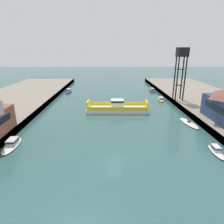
% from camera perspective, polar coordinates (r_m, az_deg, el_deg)
% --- Properties ---
extents(ground_plane, '(400.00, 400.00, 0.00)m').
position_cam_1_polar(ground_plane, '(34.19, 0.77, -14.28)').
color(ground_plane, '#335B5B').
extents(chain_ferry, '(19.37, 6.83, 3.71)m').
position_cam_1_polar(chain_ferry, '(59.86, 1.58, 1.29)').
color(chain_ferry, silver).
rests_on(chain_ferry, ground).
extents(moored_boat_near_left, '(2.67, 7.75, 1.62)m').
position_cam_1_polar(moored_boat_near_left, '(89.44, -12.84, 6.08)').
color(moored_boat_near_left, navy).
rests_on(moored_boat_near_left, ground).
extents(moored_boat_near_right, '(2.80, 7.01, 1.59)m').
position_cam_1_polar(moored_boat_near_right, '(91.08, 11.86, 6.35)').
color(moored_boat_near_right, navy).
rests_on(moored_boat_near_right, ground).
extents(moored_boat_mid_left, '(2.65, 7.48, 1.45)m').
position_cam_1_polar(moored_boat_mid_left, '(43.27, -27.66, -8.41)').
color(moored_boat_mid_left, white).
rests_on(moored_boat_mid_left, ground).
extents(moored_boat_mid_right, '(1.96, 5.69, 1.33)m').
position_cam_1_polar(moored_boat_mid_right, '(41.00, 28.68, -10.09)').
color(moored_boat_mid_right, white).
rests_on(moored_boat_mid_right, ground).
extents(moored_boat_far_left, '(2.87, 7.55, 1.31)m').
position_cam_1_polar(moored_boat_far_left, '(75.76, 14.31, 3.79)').
color(moored_boat_far_left, yellow).
rests_on(moored_boat_far_left, ground).
extents(moored_boat_far_right, '(3.44, 8.46, 0.98)m').
position_cam_1_polar(moored_boat_far_right, '(53.53, 21.99, -3.07)').
color(moored_boat_far_right, white).
rests_on(moored_boat_far_right, ground).
extents(crane_tower, '(3.39, 3.39, 17.56)m').
position_cam_1_polar(crane_tower, '(69.85, 20.10, 14.61)').
color(crane_tower, black).
rests_on(crane_tower, quay_right).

